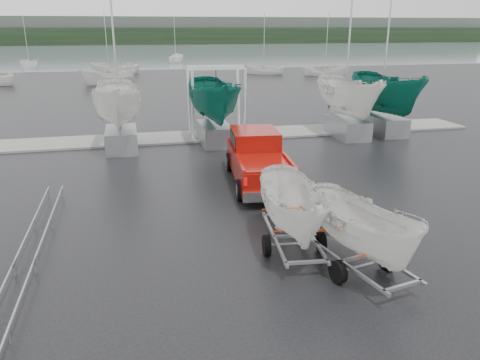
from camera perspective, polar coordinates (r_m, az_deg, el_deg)
ground_plane at (r=16.44m, az=9.20°, el=-4.31°), size 120.00×120.00×0.00m
lake at (r=114.31m, az=-10.68°, el=14.74°), size 300.00×300.00×0.00m
dock at (r=28.32m, az=-0.78°, el=5.58°), size 30.00×3.00×0.12m
treeline at (r=184.10m, az=-12.00°, el=16.79°), size 300.00×8.00×6.00m
far_hill at (r=192.08m, az=-12.13°, el=17.42°), size 300.00×6.00×10.00m
pickup_truck at (r=19.59m, az=2.13°, el=2.89°), size 2.78×6.31×2.04m
trailer_hitched at (r=12.96m, az=6.78°, el=2.10°), size 1.86×3.71×4.90m
trailer_parked at (r=12.07m, az=15.03°, el=-0.31°), size 1.91×3.76×4.63m
boat_hoist at (r=27.66m, az=-2.92°, el=10.77°), size 3.30×2.18×4.12m
keelboat_0 at (r=25.08m, az=-14.85°, el=12.44°), size 2.50×3.20×10.67m
keelboat_1 at (r=25.68m, az=-3.21°, el=13.14°), size 2.51×3.20×7.76m
keelboat_2 at (r=28.00m, az=13.41°, el=13.00°), size 2.47×3.20×10.64m
keelboat_3 at (r=29.47m, az=17.79°, el=13.29°), size 2.60×3.20×10.78m
mast_rack_0 at (r=16.36m, az=-22.98°, el=-4.37°), size 0.56×6.50×0.06m
moored_boat_1 at (r=57.62m, az=-15.58°, el=11.33°), size 4.10×4.09×11.81m
moored_boat_2 at (r=66.30m, az=2.90°, el=12.77°), size 3.03×3.01×10.88m
moored_boat_3 at (r=65.04m, az=10.32°, el=12.40°), size 2.86×2.82×10.99m
moored_boat_4 at (r=82.61m, az=-24.24°, el=12.31°), size 2.89×2.92×10.88m
moored_boat_5 at (r=88.04m, az=-7.83°, el=13.96°), size 2.90×2.95×11.14m
moored_boat_6 at (r=68.31m, az=-14.89°, el=12.36°), size 2.83×2.77×11.34m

